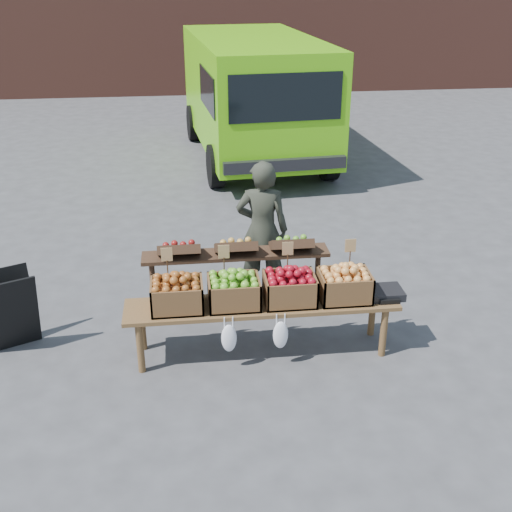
{
  "coord_description": "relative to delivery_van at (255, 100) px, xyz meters",
  "views": [
    {
      "loc": [
        -0.01,
        -5.9,
        3.68
      ],
      "look_at": [
        0.7,
        0.07,
        0.85
      ],
      "focal_mm": 45.0,
      "sensor_mm": 36.0,
      "label": 1
    }
  ],
  "objects": [
    {
      "name": "weighing_scale",
      "position": [
        0.52,
        -6.92,
        -0.55
      ],
      "size": [
        0.34,
        0.3,
        0.08
      ],
      "primitive_type": "cube",
      "color": "black",
      "rests_on": "display_bench"
    },
    {
      "name": "crate_russet_pears",
      "position": [
        -1.0,
        -6.92,
        -0.45
      ],
      "size": [
        0.5,
        0.4,
        0.28
      ],
      "primitive_type": null,
      "color": "#3D8623",
      "rests_on": "display_bench"
    },
    {
      "name": "crate_red_apples",
      "position": [
        -0.45,
        -6.92,
        -0.45
      ],
      "size": [
        0.5,
        0.4,
        0.28
      ],
      "primitive_type": null,
      "color": "maroon",
      "rests_on": "display_bench"
    },
    {
      "name": "crate_green_apples",
      "position": [
        0.1,
        -6.92,
        -0.45
      ],
      "size": [
        0.5,
        0.4,
        0.28
      ],
      "primitive_type": null,
      "color": "gold",
      "rests_on": "display_bench"
    },
    {
      "name": "delivery_van",
      "position": [
        0.0,
        0.0,
        0.0
      ],
      "size": [
        2.81,
        5.35,
        2.31
      ],
      "primitive_type": null,
      "rotation": [
        0.0,
        0.0,
        0.09
      ],
      "color": "#61C90F",
      "rests_on": "ground"
    },
    {
      "name": "display_bench",
      "position": [
        -0.73,
        -6.92,
        -0.87
      ],
      "size": [
        2.7,
        0.56,
        0.57
      ],
      "primitive_type": null,
      "color": "brown",
      "rests_on": "ground"
    },
    {
      "name": "vendor",
      "position": [
        -0.57,
        -5.68,
        -0.33
      ],
      "size": [
        0.67,
        0.5,
        1.65
      ],
      "primitive_type": "imported",
      "rotation": [
        0.0,
        0.0,
        2.94
      ],
      "color": "#2B2D23",
      "rests_on": "ground"
    },
    {
      "name": "crate_golden_apples",
      "position": [
        -1.55,
        -6.92,
        -0.45
      ],
      "size": [
        0.5,
        0.4,
        0.28
      ],
      "primitive_type": null,
      "color": "#A75A2C",
      "rests_on": "display_bench"
    },
    {
      "name": "ground",
      "position": [
        -1.42,
        -6.49,
        -1.16
      ],
      "size": [
        80.0,
        80.0,
        0.0
      ],
      "primitive_type": "plane",
      "color": "#444346"
    },
    {
      "name": "chalkboard_sign",
      "position": [
        -3.26,
        -6.5,
        -0.74
      ],
      "size": [
        0.62,
        0.5,
        0.83
      ],
      "primitive_type": null,
      "rotation": [
        0.0,
        0.0,
        0.43
      ],
      "color": "black",
      "rests_on": "ground"
    },
    {
      "name": "back_table",
      "position": [
        -0.92,
        -6.2,
        -0.64
      ],
      "size": [
        2.1,
        0.44,
        1.04
      ],
      "primitive_type": null,
      "color": "#362316",
      "rests_on": "ground"
    }
  ]
}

